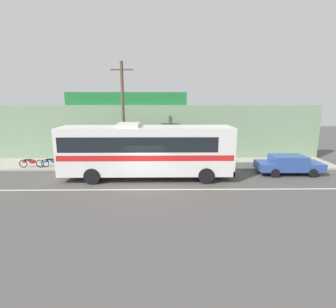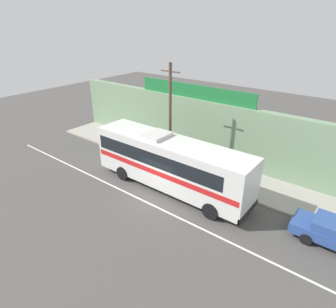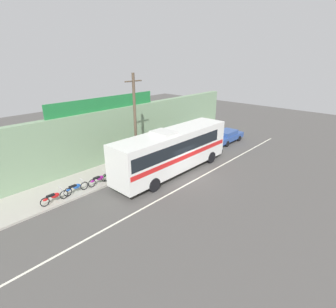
{
  "view_description": "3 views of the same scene",
  "coord_description": "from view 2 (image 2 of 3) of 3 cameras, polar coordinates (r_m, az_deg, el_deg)",
  "views": [
    {
      "loc": [
        1.25,
        -15.35,
        5.35
      ],
      "look_at": [
        1.47,
        1.29,
        1.74
      ],
      "focal_mm": 27.33,
      "sensor_mm": 36.0,
      "label": 1
    },
    {
      "loc": [
        10.28,
        -11.88,
        10.63
      ],
      "look_at": [
        -1.06,
        2.64,
        1.86
      ],
      "focal_mm": 30.49,
      "sensor_mm": 36.0,
      "label": 2
    },
    {
      "loc": [
        -15.1,
        -11.75,
        9.2
      ],
      "look_at": [
        -0.25,
        1.79,
        1.62
      ],
      "focal_mm": 28.06,
      "sensor_mm": 36.0,
      "label": 3
    }
  ],
  "objects": [
    {
      "name": "storefront_facade",
      "position": [
        23.3,
        9.26,
        4.44
      ],
      "size": [
        30.0,
        0.7,
        4.8
      ],
      "primitive_type": "cube",
      "color": "gray",
      "rests_on": "ground_plane"
    },
    {
      "name": "motorcycle_blue",
      "position": [
        26.86,
        -11.93,
        2.88
      ],
      "size": [
        1.9,
        0.56,
        0.94
      ],
      "color": "black",
      "rests_on": "sidewalk_slab"
    },
    {
      "name": "ground_plane",
      "position": [
        18.97,
        -2.4,
        -8.65
      ],
      "size": [
        70.0,
        70.0,
        0.0
      ],
      "primitive_type": "plane",
      "color": "#4F4C49"
    },
    {
      "name": "road_center_stripe",
      "position": [
        18.47,
        -4.03,
        -9.72
      ],
      "size": [
        30.0,
        0.14,
        0.01
      ],
      "primitive_type": "cube",
      "color": "silver",
      "rests_on": "ground_plane"
    },
    {
      "name": "motorcycle_green",
      "position": [
        25.8,
        -9.36,
        2.14
      ],
      "size": [
        1.89,
        0.56,
        0.94
      ],
      "color": "black",
      "rests_on": "sidewalk_slab"
    },
    {
      "name": "pedestrian_far_left",
      "position": [
        22.57,
        6.98,
        0.35
      ],
      "size": [
        0.3,
        0.48,
        1.69
      ],
      "color": "brown",
      "rests_on": "sidewalk_slab"
    },
    {
      "name": "motorcycle_orange",
      "position": [
        23.81,
        -4.28,
        0.38
      ],
      "size": [
        1.94,
        0.56,
        0.94
      ],
      "color": "black",
      "rests_on": "sidewalk_slab"
    },
    {
      "name": "intercity_bus",
      "position": [
        18.94,
        0.29,
        -1.42
      ],
      "size": [
        11.4,
        2.67,
        3.78
      ],
      "color": "silver",
      "rests_on": "ground_plane"
    },
    {
      "name": "motorcycle_red",
      "position": [
        24.51,
        -6.47,
        1.05
      ],
      "size": [
        1.94,
        0.56,
        0.94
      ],
      "color": "black",
      "rests_on": "sidewalk_slab"
    },
    {
      "name": "sidewalk_slab",
      "position": [
        22.56,
        6.15,
        -2.61
      ],
      "size": [
        30.0,
        3.6,
        0.14
      ],
      "primitive_type": "cube",
      "color": "#A8A399",
      "rests_on": "ground_plane"
    },
    {
      "name": "storefront_billboard",
      "position": [
        23.47,
        5.21,
        12.36
      ],
      "size": [
        10.56,
        0.12,
        1.1
      ],
      "primitive_type": "cube",
      "color": "#1E7538",
      "rests_on": "storefront_facade"
    },
    {
      "name": "utility_pole",
      "position": [
        20.88,
        0.42,
        7.52
      ],
      "size": [
        1.6,
        0.22,
        7.85
      ],
      "color": "brown",
      "rests_on": "sidewalk_slab"
    }
  ]
}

